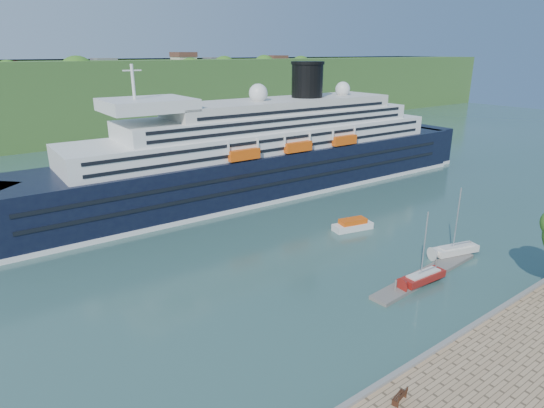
{
  "coord_description": "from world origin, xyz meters",
  "views": [
    {
      "loc": [
        -39.78,
        -18.98,
        26.49
      ],
      "look_at": [
        -3.05,
        30.0,
        5.96
      ],
      "focal_mm": 30.0,
      "sensor_mm": 36.0,
      "label": 1
    }
  ],
  "objects": [
    {
      "name": "tender_launch",
      "position": [
        10.16,
        26.53,
        0.89
      ],
      "size": [
        6.8,
        3.63,
        1.79
      ],
      "primitive_type": null,
      "rotation": [
        0.0,
        0.0,
        -0.23
      ],
      "color": "#E0500D",
      "rests_on": "ground"
    },
    {
      "name": "cruise_ship",
      "position": [
        9.99,
        51.64,
        12.43
      ],
      "size": [
        111.17,
        19.7,
        24.86
      ],
      "primitive_type": null,
      "rotation": [
        0.0,
        0.0,
        -0.03
      ],
      "color": "black",
      "rests_on": "ground"
    },
    {
      "name": "quay_coping",
      "position": [
        0.0,
        -0.2,
        1.15
      ],
      "size": [
        220.0,
        0.5,
        0.3
      ],
      "primitive_type": "cube",
      "color": "slate",
      "rests_on": "promenade"
    },
    {
      "name": "floating_pontoon",
      "position": [
        5.87,
        10.02,
        0.22
      ],
      "size": [
        19.63,
        3.61,
        0.43
      ],
      "primitive_type": null,
      "rotation": [
        0.0,
        0.0,
        0.06
      ],
      "color": "slate",
      "rests_on": "ground"
    },
    {
      "name": "sailboat_red",
      "position": [
        3.95,
        9.13,
        4.44
      ],
      "size": [
        6.97,
        2.3,
        8.87
      ],
      "primitive_type": null,
      "rotation": [
        0.0,
        0.0,
        -0.06
      ],
      "color": "maroon",
      "rests_on": "ground"
    },
    {
      "name": "park_bench",
      "position": [
        -15.0,
        -2.24,
        1.54
      ],
      "size": [
        1.79,
        1.04,
        1.07
      ],
      "primitive_type": null,
      "rotation": [
        0.0,
        0.0,
        0.22
      ],
      "color": "#412212",
      "rests_on": "promenade"
    },
    {
      "name": "ground",
      "position": [
        0.0,
        0.0,
        0.0
      ],
      "size": [
        400.0,
        400.0,
        0.0
      ],
      "primitive_type": "plane",
      "color": "#2D5048",
      "rests_on": "ground"
    },
    {
      "name": "far_hillside",
      "position": [
        0.0,
        145.0,
        12.0
      ],
      "size": [
        400.0,
        50.0,
        24.0
      ],
      "primitive_type": "cube",
      "color": "#315723",
      "rests_on": "ground"
    },
    {
      "name": "sailboat_white_far",
      "position": [
        14.19,
        11.28,
        4.66
      ],
      "size": [
        7.49,
        3.86,
        9.32
      ],
      "primitive_type": null,
      "rotation": [
        0.0,
        0.0,
        -0.27
      ],
      "color": "silver",
      "rests_on": "ground"
    }
  ]
}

